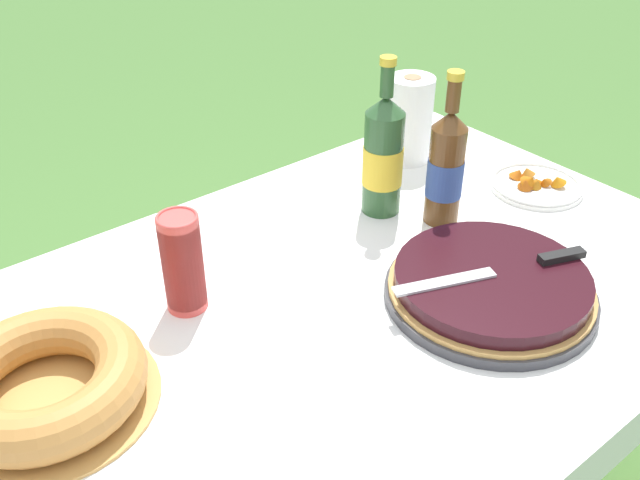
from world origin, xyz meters
name	(u,v)px	position (x,y,z in m)	size (l,w,h in m)	color
garden_table	(278,363)	(0.00, 0.00, 0.65)	(1.80, 0.96, 0.71)	#A87A47
tablecloth	(277,341)	(0.00, 0.00, 0.70)	(1.81, 0.97, 0.10)	white
berry_tart	(491,287)	(0.36, -0.16, 0.74)	(0.38, 0.38, 0.06)	#38383D
serving_knife	(508,268)	(0.39, -0.17, 0.77)	(0.36, 0.16, 0.01)	silver
bundt_cake	(44,382)	(-0.36, 0.09, 0.75)	(0.34, 0.34, 0.08)	tan
cup_stack	(183,263)	(-0.08, 0.16, 0.80)	(0.07, 0.07, 0.19)	#E04C47
cider_bottle_green	(383,156)	(0.42, 0.19, 0.84)	(0.09, 0.09, 0.34)	#2D562D
cider_bottle_amber	(446,168)	(0.49, 0.08, 0.84)	(0.08, 0.08, 0.33)	brown
snack_plate_left	(536,184)	(0.76, 0.04, 0.72)	(0.21, 0.21, 0.05)	white
paper_towel_roll	(409,119)	(0.64, 0.33, 0.82)	(0.11, 0.11, 0.21)	white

